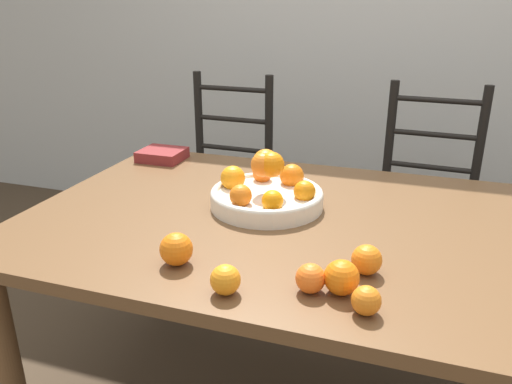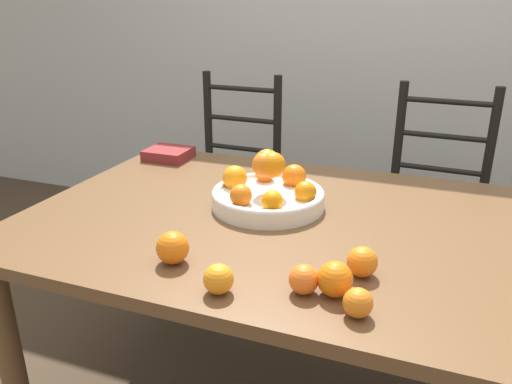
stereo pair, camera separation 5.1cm
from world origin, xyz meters
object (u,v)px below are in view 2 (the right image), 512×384
at_px(fruit_bowl, 268,191).
at_px(orange_loose_3, 173,248).
at_px(orange_loose_5, 362,262).
at_px(chair_left, 231,184).
at_px(chair_right, 432,211).
at_px(book_stack, 169,154).
at_px(orange_loose_1, 218,279).
at_px(orange_loose_4, 358,303).
at_px(orange_loose_2, 304,279).
at_px(orange_loose_0, 335,279).

height_order(fruit_bowl, orange_loose_3, fruit_bowl).
bearing_deg(orange_loose_5, chair_left, 126.18).
xyz_separation_m(chair_right, book_stack, (-1.02, -0.47, 0.28)).
bearing_deg(orange_loose_5, orange_loose_1, -146.67).
bearing_deg(orange_loose_5, orange_loose_4, -83.36).
distance_m(fruit_bowl, book_stack, 0.63).
height_order(fruit_bowl, orange_loose_5, fruit_bowl).
xyz_separation_m(orange_loose_2, book_stack, (-0.77, 0.76, -0.01)).
distance_m(fruit_bowl, orange_loose_4, 0.60).
distance_m(fruit_bowl, orange_loose_0, 0.51).
relative_size(orange_loose_2, book_stack, 0.39).
bearing_deg(orange_loose_1, orange_loose_4, 3.88).
relative_size(orange_loose_0, chair_right, 0.08).
relative_size(orange_loose_4, chair_left, 0.06).
height_order(fruit_bowl, orange_loose_1, fruit_bowl).
height_order(orange_loose_5, book_stack, orange_loose_5).
distance_m(chair_left, chair_right, 0.95).
bearing_deg(orange_loose_0, orange_loose_5, 68.19).
distance_m(orange_loose_1, orange_loose_4, 0.30).
bearing_deg(orange_loose_5, orange_loose_3, -167.15).
height_order(orange_loose_0, chair_right, chair_right).
relative_size(orange_loose_3, orange_loose_5, 1.12).
distance_m(orange_loose_0, chair_right, 1.26).
bearing_deg(chair_left, orange_loose_2, -58.18).
xyz_separation_m(orange_loose_0, orange_loose_5, (0.04, 0.10, -0.00)).
height_order(orange_loose_4, orange_loose_5, orange_loose_5).
xyz_separation_m(fruit_bowl, orange_loose_0, (0.30, -0.42, -0.01)).
bearing_deg(orange_loose_2, orange_loose_5, 48.08).
relative_size(orange_loose_1, chair_right, 0.07).
distance_m(orange_loose_0, orange_loose_4, 0.08).
bearing_deg(orange_loose_5, orange_loose_0, -111.81).
bearing_deg(chair_left, chair_right, 1.88).
xyz_separation_m(orange_loose_0, orange_loose_2, (-0.06, -0.01, -0.01)).
height_order(chair_right, book_stack, chair_right).
distance_m(fruit_bowl, orange_loose_3, 0.42).
xyz_separation_m(fruit_bowl, orange_loose_4, (0.36, -0.48, -0.02)).
distance_m(fruit_bowl, orange_loose_1, 0.50).
xyz_separation_m(orange_loose_0, orange_loose_4, (0.06, -0.06, -0.01)).
relative_size(orange_loose_3, orange_loose_4, 1.31).
height_order(orange_loose_2, chair_right, chair_right).
relative_size(orange_loose_5, chair_left, 0.07).
bearing_deg(orange_loose_1, chair_right, 72.17).
relative_size(fruit_bowl, book_stack, 2.05).
bearing_deg(orange_loose_2, chair_left, 119.94).
xyz_separation_m(fruit_bowl, chair_right, (0.48, 0.79, -0.31)).
height_order(fruit_bowl, book_stack, fruit_bowl).
bearing_deg(orange_loose_0, orange_loose_4, -44.78).
xyz_separation_m(orange_loose_2, chair_left, (-0.71, 1.23, -0.29)).
relative_size(orange_loose_5, chair_right, 0.07).
distance_m(orange_loose_4, chair_left, 1.55).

